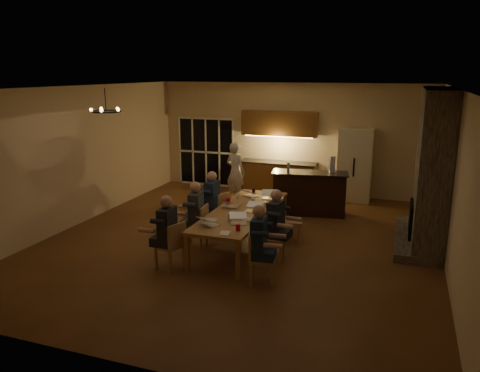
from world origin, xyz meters
name	(u,v)px	position (x,y,z in m)	size (l,w,h in m)	color
floor	(240,241)	(0.00, 0.00, 0.00)	(9.00, 9.00, 0.00)	brown
back_wall	(291,138)	(0.00, 4.52, 1.60)	(8.00, 0.04, 3.20)	beige
left_wall	(77,156)	(-4.02, 0.00, 1.60)	(0.04, 9.00, 3.20)	beige
right_wall	(455,183)	(4.02, 0.00, 1.60)	(0.04, 9.00, 3.20)	beige
ceiling	(240,87)	(0.00, 0.00, 3.22)	(8.00, 9.00, 0.04)	white
french_doors	(206,152)	(-2.70, 4.47, 1.05)	(1.86, 0.08, 2.10)	black
fireplace	(432,169)	(3.70, 1.20, 1.60)	(0.58, 2.50, 3.20)	#736B5A
kitchenette	(278,153)	(-0.30, 4.20, 1.20)	(2.24, 0.68, 2.40)	brown
refrigerator	(355,165)	(1.90, 4.15, 1.00)	(0.90, 0.68, 2.00)	beige
dining_table	(242,227)	(0.10, -0.14, 0.38)	(1.10, 3.33, 0.75)	#A97043
bar_island	(309,193)	(0.98, 2.44, 0.54)	(1.87, 0.68, 1.08)	black
chair_left_near	(170,245)	(-0.76, -1.71, 0.45)	(0.44, 0.44, 0.89)	tan
chair_left_mid	(195,226)	(-0.75, -0.60, 0.45)	(0.44, 0.44, 0.89)	tan
chair_left_far	(217,211)	(-0.73, 0.52, 0.45)	(0.44, 0.44, 0.89)	tan
chair_right_near	(262,257)	(0.99, -1.71, 0.45)	(0.44, 0.44, 0.89)	tan
chair_right_mid	(273,237)	(0.91, -0.69, 0.45)	(0.44, 0.44, 0.89)	tan
chair_right_far	(291,220)	(1.00, 0.43, 0.45)	(0.44, 0.44, 0.89)	tan
person_left_near	(167,233)	(-0.78, -1.74, 0.69)	(0.60, 0.60, 1.38)	#23272E
person_right_near	(259,244)	(0.95, -1.75, 0.69)	(0.60, 0.60, 1.38)	#1C2F46
person_left_mid	(196,215)	(-0.74, -0.60, 0.69)	(0.60, 0.60, 1.38)	#3C4147
person_right_mid	(276,225)	(0.95, -0.67, 0.69)	(0.60, 0.60, 1.38)	#23272E
person_left_far	(212,202)	(-0.81, 0.43, 0.69)	(0.60, 0.60, 1.38)	#1C2F46
standing_person	(235,172)	(-1.18, 2.98, 0.83)	(0.60, 0.40, 1.65)	silver
chandelier	(106,111)	(-2.43, -0.99, 2.75)	(0.59, 0.59, 0.03)	black
laptop_a	(210,219)	(-0.15, -1.24, 0.86)	(0.32, 0.28, 0.23)	silver
laptop_b	(238,218)	(0.32, -1.00, 0.86)	(0.32, 0.28, 0.23)	silver
laptop_c	(231,202)	(-0.20, -0.02, 0.86)	(0.32, 0.28, 0.23)	silver
laptop_d	(253,206)	(0.35, -0.19, 0.86)	(0.32, 0.28, 0.23)	silver
laptop_e	(251,191)	(-0.08, 0.97, 0.86)	(0.32, 0.28, 0.23)	silver
laptop_f	(269,194)	(0.38, 0.88, 0.86)	(0.32, 0.28, 0.23)	silver
mug_front	(234,215)	(0.10, -0.65, 0.80)	(0.08, 0.08, 0.10)	silver
mug_mid	(253,201)	(0.14, 0.44, 0.80)	(0.08, 0.08, 0.10)	silver
mug_back	(238,196)	(-0.30, 0.68, 0.80)	(0.08, 0.08, 0.10)	silver
redcup_near	(238,228)	(0.45, -1.38, 0.81)	(0.09, 0.09, 0.12)	red
redcup_mid	(228,201)	(-0.35, 0.20, 0.81)	(0.10, 0.10, 0.12)	red
can_silver	(229,218)	(0.10, -0.90, 0.81)	(0.06, 0.06, 0.12)	#B2B2B7
can_cola	(254,191)	(-0.09, 1.21, 0.81)	(0.07, 0.07, 0.12)	#3F0F0C
can_right	(266,205)	(0.51, 0.15, 0.81)	(0.07, 0.07, 0.12)	#B2B2B7
plate_near	(248,219)	(0.41, -0.73, 0.76)	(0.25, 0.25, 0.02)	silver
plate_left	(210,220)	(-0.24, -1.01, 0.76)	(0.26, 0.26, 0.02)	silver
plate_far	(273,203)	(0.57, 0.55, 0.76)	(0.22, 0.22, 0.02)	silver
notepad	(225,233)	(0.28, -1.60, 0.76)	(0.16, 0.23, 0.01)	white
bar_bottle	(288,167)	(0.45, 2.32, 1.20)	(0.07, 0.07, 0.24)	#99999E
bar_blender	(332,164)	(1.48, 2.60, 1.28)	(0.13, 0.13, 0.40)	silver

